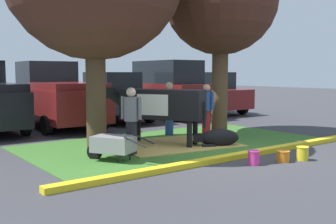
% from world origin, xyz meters
% --- Properties ---
extents(ground_plane, '(80.00, 80.00, 0.00)m').
position_xyz_m(ground_plane, '(0.00, 0.00, 0.00)').
color(ground_plane, '#38383D').
extents(grass_island, '(8.26, 4.59, 0.02)m').
position_xyz_m(grass_island, '(-0.04, 1.74, 0.01)').
color(grass_island, '#386B28').
rests_on(grass_island, ground).
extents(curb_yellow, '(9.46, 0.24, 0.12)m').
position_xyz_m(curb_yellow, '(-0.04, -0.70, 0.06)').
color(curb_yellow, yellow).
rests_on(curb_yellow, ground).
extents(hay_bedding, '(3.53, 2.86, 0.04)m').
position_xyz_m(hay_bedding, '(-0.24, 1.54, 0.03)').
color(hay_bedding, tan).
rests_on(hay_bedding, ground).
extents(cow_holstein, '(1.97, 2.85, 1.58)m').
position_xyz_m(cow_holstein, '(-0.56, 1.83, 1.13)').
color(cow_holstein, black).
rests_on(cow_holstein, ground).
extents(calf_lying, '(1.31, 0.90, 0.48)m').
position_xyz_m(calf_lying, '(0.57, 0.66, 0.24)').
color(calf_lying, black).
rests_on(calf_lying, ground).
extents(person_handler, '(0.34, 0.52, 1.65)m').
position_xyz_m(person_handler, '(1.32, 1.94, 0.89)').
color(person_handler, maroon).
rests_on(person_handler, ground).
extents(person_visitor_near, '(0.34, 0.45, 1.65)m').
position_xyz_m(person_visitor_near, '(-1.92, 1.07, 0.89)').
color(person_visitor_near, black).
rests_on(person_visitor_near, ground).
extents(person_visitor_far, '(0.47, 0.34, 1.70)m').
position_xyz_m(person_visitor_far, '(0.71, 3.02, 0.92)').
color(person_visitor_far, '#23478C').
rests_on(person_visitor_far, ground).
extents(wheelbarrow, '(1.16, 1.52, 0.63)m').
position_xyz_m(wheelbarrow, '(-2.60, 0.79, 0.39)').
color(wheelbarrow, gray).
rests_on(wheelbarrow, ground).
extents(bucket_pink, '(0.28, 0.28, 0.31)m').
position_xyz_m(bucket_pink, '(-0.34, -1.38, 0.16)').
color(bucket_pink, '#EA3893').
rests_on(bucket_pink, ground).
extents(bucket_orange, '(0.31, 0.31, 0.25)m').
position_xyz_m(bucket_orange, '(0.43, -1.57, 0.13)').
color(bucket_orange, orange).
rests_on(bucket_orange, ground).
extents(bucket_yellow, '(0.29, 0.29, 0.32)m').
position_xyz_m(bucket_yellow, '(0.92, -1.74, 0.17)').
color(bucket_yellow, yellow).
rests_on(bucket_yellow, ground).
extents(pickup_truck_maroon, '(2.31, 5.44, 2.42)m').
position_xyz_m(pickup_truck_maroon, '(-1.35, 7.29, 1.11)').
color(pickup_truck_maroon, maroon).
rests_on(pickup_truck_maroon, ground).
extents(sedan_blue, '(2.09, 4.44, 2.02)m').
position_xyz_m(sedan_blue, '(1.18, 7.52, 0.98)').
color(sedan_blue, black).
rests_on(sedan_blue, ground).
extents(suv_dark_grey, '(2.20, 4.64, 2.52)m').
position_xyz_m(suv_dark_grey, '(3.84, 7.28, 1.27)').
color(suv_dark_grey, maroon).
rests_on(suv_dark_grey, ground).
extents(sedan_silver, '(2.09, 4.44, 2.02)m').
position_xyz_m(sedan_silver, '(6.63, 7.56, 0.98)').
color(sedan_silver, maroon).
rests_on(sedan_silver, ground).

